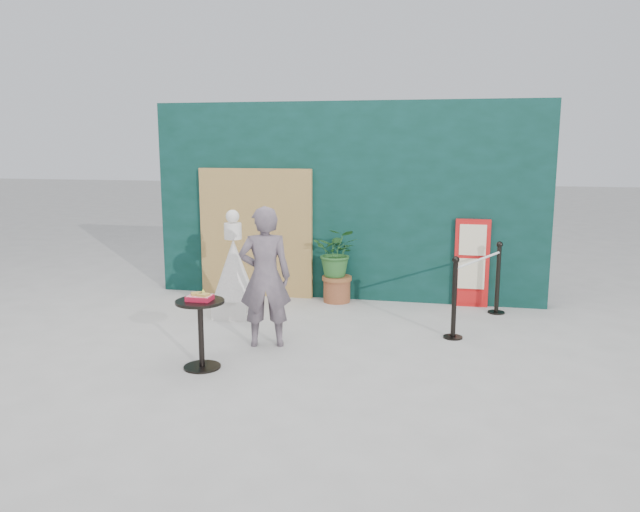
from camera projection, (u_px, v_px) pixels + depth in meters
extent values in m
plane|color=#ADAAA5|center=(297.00, 365.00, 6.80)|extent=(60.00, 60.00, 0.00)
cube|color=black|center=(347.00, 202.00, 9.55)|extent=(6.00, 0.30, 3.00)
cube|color=tan|center=(256.00, 233.00, 9.73)|extent=(1.80, 0.08, 2.00)
imported|color=slate|center=(265.00, 277.00, 7.33)|extent=(0.70, 0.55, 1.68)
cube|color=red|center=(472.00, 263.00, 9.13)|extent=(0.50, 0.06, 1.30)
cube|color=beige|center=(473.00, 240.00, 9.04)|extent=(0.38, 0.02, 0.45)
cube|color=beige|center=(471.00, 274.00, 9.13)|extent=(0.38, 0.02, 0.45)
cube|color=red|center=(470.00, 297.00, 9.19)|extent=(0.38, 0.02, 0.18)
cube|color=white|center=(235.00, 307.00, 8.68)|extent=(0.50, 0.50, 0.27)
cone|color=white|center=(234.00, 268.00, 8.58)|extent=(0.58, 0.58, 0.82)
cylinder|color=white|center=(233.00, 231.00, 8.49)|extent=(0.24, 0.24, 0.22)
sphere|color=white|center=(232.00, 216.00, 8.45)|extent=(0.18, 0.18, 0.18)
cylinder|color=black|center=(202.00, 367.00, 6.73)|extent=(0.40, 0.40, 0.02)
cylinder|color=black|center=(201.00, 336.00, 6.67)|extent=(0.06, 0.06, 0.72)
cylinder|color=black|center=(200.00, 302.00, 6.60)|extent=(0.52, 0.52, 0.03)
cube|color=red|center=(200.00, 298.00, 6.59)|extent=(0.26, 0.19, 0.05)
cube|color=red|center=(200.00, 296.00, 6.59)|extent=(0.24, 0.17, 0.00)
cube|color=#BE9745|center=(196.00, 294.00, 6.60)|extent=(0.15, 0.14, 0.02)
cube|color=#DCC050|center=(203.00, 295.00, 6.55)|extent=(0.13, 0.13, 0.02)
cone|color=yellow|center=(203.00, 292.00, 6.62)|extent=(0.06, 0.06, 0.06)
cylinder|color=brown|center=(337.00, 291.00, 9.48)|extent=(0.41, 0.41, 0.34)
cylinder|color=brown|center=(337.00, 278.00, 9.45)|extent=(0.45, 0.45, 0.06)
imported|color=#285E28|center=(337.00, 252.00, 9.37)|extent=(0.67, 0.58, 0.74)
cylinder|color=black|center=(453.00, 337.00, 7.75)|extent=(0.24, 0.24, 0.02)
cylinder|color=black|center=(454.00, 300.00, 7.67)|extent=(0.06, 0.06, 0.96)
sphere|color=black|center=(456.00, 260.00, 7.57)|extent=(0.09, 0.09, 0.09)
cylinder|color=black|center=(496.00, 312.00, 8.88)|extent=(0.24, 0.24, 0.02)
cylinder|color=black|center=(498.00, 280.00, 8.79)|extent=(0.06, 0.06, 0.96)
sphere|color=black|center=(500.00, 244.00, 8.70)|extent=(0.09, 0.09, 0.09)
cylinder|color=white|center=(479.00, 260.00, 8.16)|extent=(0.63, 1.31, 0.03)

